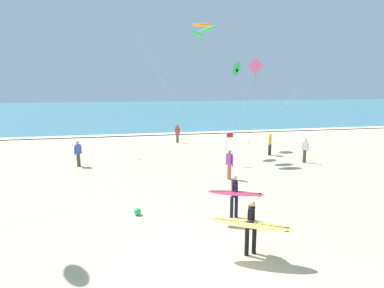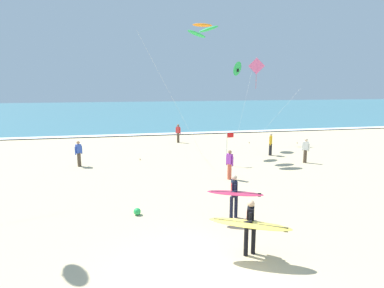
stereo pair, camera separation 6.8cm
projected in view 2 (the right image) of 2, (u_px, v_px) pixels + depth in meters
name	position (u px, v px, depth m)	size (l,w,h in m)	color
ground_plane	(206.00, 275.00, 8.72)	(160.00, 160.00, 0.00)	#D1BA8E
ocean_water	(136.00, 111.00, 60.90)	(160.00, 60.00, 0.08)	teal
shoreline_foam	(146.00, 134.00, 32.28)	(160.00, 1.16, 0.01)	white
surfer_lead	(250.00, 224.00, 9.39)	(2.36, 1.45, 1.71)	black
surfer_trailing	(235.00, 193.00, 12.01)	(2.14, 1.07, 1.71)	black
kite_diamond_rose_mid	(257.00, 68.00, 27.03)	(4.12, 1.39, 7.13)	pink
kite_arc_amber_low	(202.00, 30.00, 21.67)	(5.27, 3.03, 8.92)	green
kite_delta_emerald_distant	(237.00, 69.00, 25.01)	(2.38, 2.04, 6.69)	green
bystander_yellow_top	(271.00, 144.00, 23.08)	(0.32, 0.44, 1.59)	black
bystander_white_top	(305.00, 150.00, 20.92)	(0.38, 0.37, 1.59)	#4C3D2D
bystander_red_top	(178.00, 133.00, 28.10)	(0.39, 0.36, 1.59)	#4C3D2D
bystander_purple_top	(230.00, 164.00, 17.28)	(0.32, 0.44, 1.59)	#D8593F
bystander_blue_top	(79.00, 153.00, 19.99)	(0.41, 0.34, 1.59)	#4C3D2D
lifeguard_flag	(228.00, 145.00, 20.12)	(0.45, 0.05, 2.10)	silver
beach_ball	(137.00, 212.00, 12.67)	(0.28, 0.28, 0.28)	green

